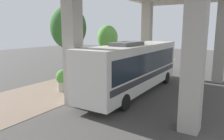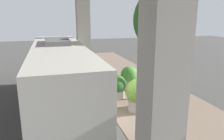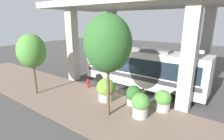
{
  "view_description": "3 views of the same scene",
  "coord_description": "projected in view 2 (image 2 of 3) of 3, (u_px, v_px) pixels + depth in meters",
  "views": [
    {
      "loc": [
        9.41,
        -15.77,
        4.63
      ],
      "look_at": [
        0.97,
        -1.96,
        1.67
      ],
      "focal_mm": 35.0,
      "sensor_mm": 36.0,
      "label": 1
    },
    {
      "loc": [
        2.98,
        10.04,
        5.04
      ],
      "look_at": [
        -0.3,
        -1.11,
        2.2
      ],
      "focal_mm": 35.0,
      "sensor_mm": 36.0,
      "label": 2
    },
    {
      "loc": [
        -11.85,
        -8.31,
        6.21
      ],
      "look_at": [
        -0.36,
        0.03,
        2.19
      ],
      "focal_mm": 28.0,
      "sensor_mm": 36.0,
      "label": 3
    }
  ],
  "objects": [
    {
      "name": "bus",
      "position": [
        60.0,
        75.0,
        11.41
      ],
      "size": [
        2.7,
        11.56,
        3.84
      ],
      "color": "silver",
      "rests_on": "ground"
    },
    {
      "name": "ground_plane",
      "position": [
        113.0,
        116.0,
        11.37
      ],
      "size": [
        80.0,
        80.0,
        0.0
      ],
      "primitive_type": "plane",
      "color": "#474442",
      "rests_on": "ground"
    },
    {
      "name": "planter_extra",
      "position": [
        116.0,
        87.0,
        13.74
      ],
      "size": [
        1.24,
        1.24,
        1.52
      ],
      "color": "#ADA89E",
      "rests_on": "ground"
    },
    {
      "name": "planter_front",
      "position": [
        102.0,
        78.0,
        15.63
      ],
      "size": [
        1.16,
        1.16,
        1.54
      ],
      "color": "#ADA89E",
      "rests_on": "ground"
    },
    {
      "name": "fire_hydrant",
      "position": [
        144.0,
        133.0,
        8.87
      ],
      "size": [
        0.45,
        0.22,
        0.89
      ],
      "color": "red",
      "rests_on": "ground"
    },
    {
      "name": "planter_middle",
      "position": [
        129.0,
        78.0,
        15.25
      ],
      "size": [
        1.22,
        1.22,
        1.7
      ],
      "color": "#ADA89E",
      "rests_on": "ground"
    },
    {
      "name": "planter_back",
      "position": [
        139.0,
        95.0,
        11.87
      ],
      "size": [
        1.52,
        1.52,
        1.84
      ],
      "color": "#ADA89E",
      "rests_on": "ground"
    },
    {
      "name": "street_tree_far",
      "position": [
        159.0,
        20.0,
        12.87
      ],
      "size": [
        2.99,
        2.99,
        6.66
      ],
      "color": "brown",
      "rests_on": "ground"
    },
    {
      "name": "sidewalk_strip",
      "position": [
        164.0,
        109.0,
        12.19
      ],
      "size": [
        6.0,
        40.0,
        0.02
      ],
      "color": "#7A6656",
      "rests_on": "ground"
    }
  ]
}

